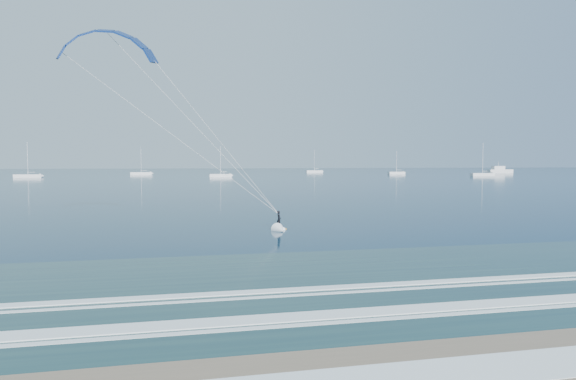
{
  "coord_description": "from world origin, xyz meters",
  "views": [
    {
      "loc": [
        -7.89,
        -12.86,
        5.85
      ],
      "look_at": [
        0.63,
        25.23,
        3.7
      ],
      "focal_mm": 32.0,
      "sensor_mm": 36.0,
      "label": 1
    }
  ],
  "objects_px": {
    "sailboat_1": "(28,176)",
    "sailboat_2": "(141,173)",
    "sailboat_3": "(221,175)",
    "sailboat_4": "(314,171)",
    "sailboat_5": "(396,173)",
    "kitesurfer_rig": "(193,124)",
    "sailboat_6": "(482,174)",
    "motor_yacht": "(499,170)"
  },
  "relations": [
    {
      "from": "sailboat_1",
      "to": "sailboat_2",
      "type": "height_order",
      "value": "sailboat_1"
    },
    {
      "from": "sailboat_3",
      "to": "sailboat_4",
      "type": "distance_m",
      "value": 92.45
    },
    {
      "from": "sailboat_1",
      "to": "sailboat_5",
      "type": "bearing_deg",
      "value": 6.47
    },
    {
      "from": "sailboat_4",
      "to": "kitesurfer_rig",
      "type": "bearing_deg",
      "value": -107.85
    },
    {
      "from": "sailboat_4",
      "to": "sailboat_5",
      "type": "height_order",
      "value": "sailboat_4"
    },
    {
      "from": "sailboat_2",
      "to": "sailboat_5",
      "type": "bearing_deg",
      "value": -7.9
    },
    {
      "from": "sailboat_2",
      "to": "sailboat_6",
      "type": "distance_m",
      "value": 148.03
    },
    {
      "from": "sailboat_5",
      "to": "sailboat_3",
      "type": "bearing_deg",
      "value": -162.91
    },
    {
      "from": "sailboat_2",
      "to": "sailboat_4",
      "type": "relative_size",
      "value": 1.01
    },
    {
      "from": "sailboat_6",
      "to": "sailboat_4",
      "type": "bearing_deg",
      "value": 121.87
    },
    {
      "from": "kitesurfer_rig",
      "to": "motor_yacht",
      "type": "xyz_separation_m",
      "value": [
        162.55,
        192.31,
        -7.4
      ]
    },
    {
      "from": "sailboat_1",
      "to": "sailboat_6",
      "type": "height_order",
      "value": "sailboat_6"
    },
    {
      "from": "sailboat_5",
      "to": "kitesurfer_rig",
      "type": "bearing_deg",
      "value": -118.95
    },
    {
      "from": "sailboat_4",
      "to": "sailboat_3",
      "type": "bearing_deg",
      "value": -128.43
    },
    {
      "from": "sailboat_1",
      "to": "sailboat_3",
      "type": "relative_size",
      "value": 1.11
    },
    {
      "from": "motor_yacht",
      "to": "sailboat_1",
      "type": "distance_m",
      "value": 218.58
    },
    {
      "from": "sailboat_6",
      "to": "motor_yacht",
      "type": "bearing_deg",
      "value": 48.68
    },
    {
      "from": "sailboat_1",
      "to": "sailboat_4",
      "type": "bearing_deg",
      "value": 26.62
    },
    {
      "from": "sailboat_1",
      "to": "sailboat_4",
      "type": "relative_size",
      "value": 1.06
    },
    {
      "from": "sailboat_4",
      "to": "sailboat_1",
      "type": "bearing_deg",
      "value": -153.38
    },
    {
      "from": "motor_yacht",
      "to": "kitesurfer_rig",
      "type": "bearing_deg",
      "value": -130.21
    },
    {
      "from": "sailboat_6",
      "to": "sailboat_3",
      "type": "bearing_deg",
      "value": 175.76
    },
    {
      "from": "kitesurfer_rig",
      "to": "sailboat_4",
      "type": "relative_size",
      "value": 1.6
    },
    {
      "from": "kitesurfer_rig",
      "to": "sailboat_2",
      "type": "xyz_separation_m",
      "value": [
        -15.82,
        197.97,
        -8.15
      ]
    },
    {
      "from": "sailboat_3",
      "to": "sailboat_5",
      "type": "bearing_deg",
      "value": 17.09
    },
    {
      "from": "sailboat_3",
      "to": "sailboat_6",
      "type": "height_order",
      "value": "sailboat_6"
    },
    {
      "from": "sailboat_4",
      "to": "sailboat_6",
      "type": "distance_m",
      "value": 94.65
    },
    {
      "from": "kitesurfer_rig",
      "to": "motor_yacht",
      "type": "distance_m",
      "value": 251.92
    },
    {
      "from": "sailboat_6",
      "to": "sailboat_2",
      "type": "bearing_deg",
      "value": 160.21
    },
    {
      "from": "sailboat_4",
      "to": "motor_yacht",
      "type": "bearing_deg",
      "value": -21.97
    },
    {
      "from": "kitesurfer_rig",
      "to": "sailboat_4",
      "type": "xyz_separation_m",
      "value": [
        73.48,
        228.24,
        -8.15
      ]
    },
    {
      "from": "sailboat_2",
      "to": "kitesurfer_rig",
      "type": "bearing_deg",
      "value": -85.43
    },
    {
      "from": "sailboat_4",
      "to": "sailboat_5",
      "type": "distance_m",
      "value": 53.75
    },
    {
      "from": "sailboat_2",
      "to": "sailboat_4",
      "type": "bearing_deg",
      "value": 18.72
    },
    {
      "from": "sailboat_4",
      "to": "sailboat_5",
      "type": "xyz_separation_m",
      "value": [
        27.1,
        -46.42,
        -0.01
      ]
    },
    {
      "from": "sailboat_1",
      "to": "motor_yacht",
      "type": "bearing_deg",
      "value": 7.38
    },
    {
      "from": "sailboat_2",
      "to": "motor_yacht",
      "type": "bearing_deg",
      "value": -1.82
    },
    {
      "from": "sailboat_3",
      "to": "sailboat_5",
      "type": "xyz_separation_m",
      "value": [
        84.56,
        25.99,
        -0.01
      ]
    },
    {
      "from": "sailboat_5",
      "to": "motor_yacht",
      "type": "bearing_deg",
      "value": 9.62
    },
    {
      "from": "kitesurfer_rig",
      "to": "sailboat_5",
      "type": "xyz_separation_m",
      "value": [
        100.58,
        181.82,
        -8.16
      ]
    },
    {
      "from": "sailboat_1",
      "to": "sailboat_5",
      "type": "xyz_separation_m",
      "value": [
        154.8,
        17.57,
        -0.01
      ]
    },
    {
      "from": "sailboat_1",
      "to": "sailboat_3",
      "type": "xyz_separation_m",
      "value": [
        70.23,
        -8.43,
        -0.01
      ]
    }
  ]
}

